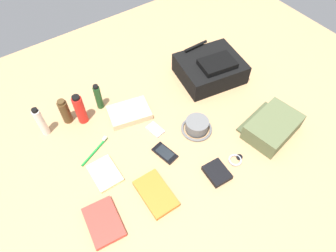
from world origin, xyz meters
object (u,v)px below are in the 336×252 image
object	(u,v)px
bucket_hat	(197,126)
wallet	(217,173)
backpack	(210,68)
media_player	(155,130)
shampoo_bottle	(98,97)
toiletry_pouch	(272,127)
paperback_novel	(104,222)
cologne_bottle	(65,111)
folded_towel	(129,113)
notepad	(105,173)
toothpaste_tube	(41,122)
toothbrush	(96,149)
wristwatch	(236,160)
sunscreen_spray	(80,109)
travel_guidebook	(156,194)
cell_phone	(165,153)

from	to	relation	value
bucket_hat	wallet	world-z (taller)	bucket_hat
backpack	media_player	bearing A→B (deg)	-162.86
backpack	shampoo_bottle	world-z (taller)	shampoo_bottle
toiletry_pouch	paperback_novel	distance (m)	0.87
cologne_bottle	paperback_novel	bearing A→B (deg)	-99.74
paperback_novel	folded_towel	size ratio (longest dim) A/B	0.95
notepad	cologne_bottle	bearing A→B (deg)	91.82
paperback_novel	folded_towel	distance (m)	0.55
backpack	notepad	xyz separation A→B (m)	(-0.76, -0.21, -0.05)
toothpaste_tube	toothbrush	xyz separation A→B (m)	(0.15, -0.23, -0.08)
bucket_hat	wristwatch	xyz separation A→B (m)	(0.04, -0.24, -0.02)
shampoo_bottle	wallet	size ratio (longest dim) A/B	1.37
backpack	folded_towel	world-z (taller)	backpack
shampoo_bottle	wristwatch	distance (m)	0.73
bucket_hat	paperback_novel	world-z (taller)	bucket_hat
sunscreen_spray	bucket_hat	bearing A→B (deg)	-40.79
backpack	shampoo_bottle	size ratio (longest dim) A/B	2.46
shampoo_bottle	media_player	world-z (taller)	shampoo_bottle
sunscreen_spray	wallet	bearing A→B (deg)	-60.29
wallet	media_player	bearing A→B (deg)	108.37
sunscreen_spray	shampoo_bottle	size ratio (longest dim) A/B	1.14
cologne_bottle	shampoo_bottle	bearing A→B (deg)	-3.80
toothpaste_tube	travel_guidebook	distance (m)	0.63
folded_towel	toiletry_pouch	bearing A→B (deg)	-43.54
backpack	toothbrush	bearing A→B (deg)	-173.88
toiletry_pouch	sunscreen_spray	bearing A→B (deg)	140.62
sunscreen_spray	shampoo_bottle	bearing A→B (deg)	16.07
bucket_hat	cell_phone	size ratio (longest dim) A/B	1.20
toiletry_pouch	shampoo_bottle	bearing A→B (deg)	134.23
cologne_bottle	travel_guidebook	world-z (taller)	cologne_bottle
cologne_bottle	wristwatch	distance (m)	0.83
toiletry_pouch	toothpaste_tube	distance (m)	1.08
media_player	toothpaste_tube	bearing A→B (deg)	146.64
travel_guidebook	cell_phone	world-z (taller)	travel_guidebook
cell_phone	media_player	bearing A→B (deg)	74.45
backpack	folded_towel	size ratio (longest dim) A/B	1.85
travel_guidebook	notepad	distance (m)	0.24
toothbrush	toothpaste_tube	bearing A→B (deg)	123.54
cell_phone	folded_towel	size ratio (longest dim) A/B	0.62
wallet	toothbrush	bearing A→B (deg)	136.50
notepad	wristwatch	bearing A→B (deg)	-27.33
wristwatch	toothbrush	size ratio (longest dim) A/B	0.43
backpack	travel_guidebook	world-z (taller)	backpack
sunscreen_spray	cell_phone	xyz separation A→B (m)	(0.22, -0.39, -0.08)
backpack	paperback_novel	bearing A→B (deg)	-155.17
bucket_hat	paperback_novel	size ratio (longest dim) A/B	0.79
cell_phone	wallet	distance (m)	0.25
bucket_hat	wristwatch	world-z (taller)	bucket_hat
bucket_hat	wallet	xyz separation A→B (m)	(-0.08, -0.24, -0.01)
paperback_novel	media_player	bearing A→B (deg)	32.26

